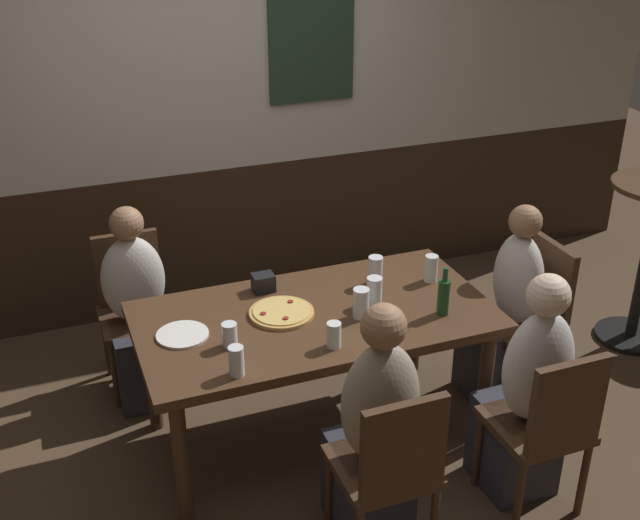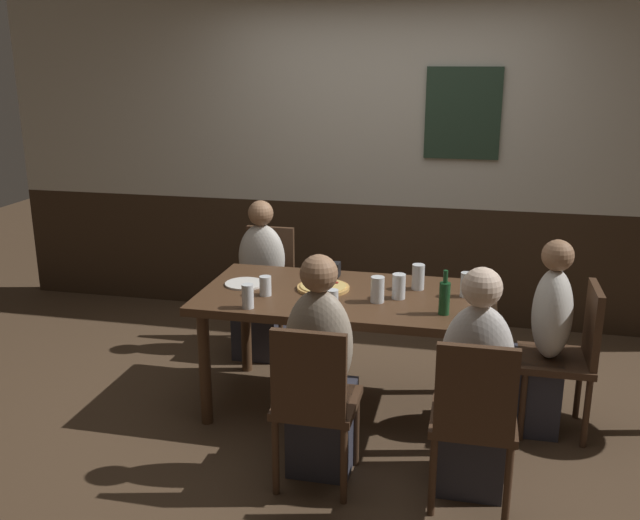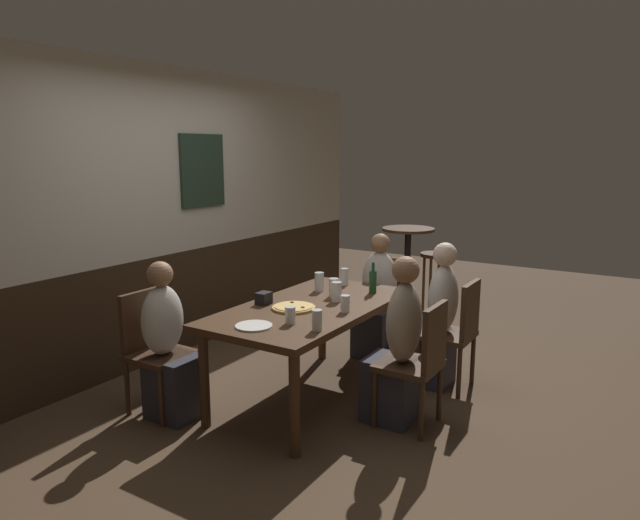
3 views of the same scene
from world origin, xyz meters
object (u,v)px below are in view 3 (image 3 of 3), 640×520
(pint_glass_pale, at_px, (344,278))
(beer_bottle_green, at_px, (373,281))
(chair_mid_near, at_px, (419,358))
(tumbler_short, at_px, (345,305))
(dining_table, at_px, (311,315))
(pint_glass_stout, at_px, (334,289))
(tumbler_water, at_px, (290,316))
(plate_white_large, at_px, (254,326))
(person_left_far, at_px, (169,353))
(chair_head_east, at_px, (385,299))
(highball_clear, at_px, (336,293))
(side_bar_table, at_px, (407,267))
(chair_right_near, at_px, (456,329))
(person_right_near, at_px, (437,326))
(condiment_caddy, at_px, (264,298))
(bar_stool, at_px, (435,266))
(chair_left_far, at_px, (153,345))
(beer_glass_tall, at_px, (317,322))
(beer_glass_half, at_px, (319,283))
(person_head_east, at_px, (377,305))
(person_mid_near, at_px, (397,353))
(pizza, at_px, (294,307))

(pint_glass_pale, distance_m, beer_bottle_green, 0.34)
(chair_mid_near, xyz_separation_m, tumbler_short, (-0.02, 0.56, 0.30))
(dining_table, xyz_separation_m, pint_glass_stout, (0.31, -0.02, 0.14))
(tumbler_water, bearing_deg, plate_white_large, 138.28)
(person_left_far, height_order, pint_glass_stout, person_left_far)
(chair_head_east, height_order, pint_glass_stout, pint_glass_stout)
(highball_clear, relative_size, side_bar_table, 0.14)
(chair_right_near, distance_m, person_right_near, 0.16)
(chair_mid_near, bearing_deg, tumbler_water, 122.16)
(beer_bottle_green, xyz_separation_m, condiment_caddy, (-0.74, 0.54, -0.05))
(bar_stool, bearing_deg, chair_mid_near, -161.41)
(chair_left_far, distance_m, plate_white_large, 0.88)
(beer_glass_tall, bearing_deg, chair_left_far, 102.29)
(dining_table, distance_m, highball_clear, 0.27)
(highball_clear, bearing_deg, person_right_near, -46.68)
(beer_glass_half, distance_m, condiment_caddy, 0.58)
(person_right_near, xyz_separation_m, pint_glass_pale, (-0.07, 0.81, 0.31))
(person_head_east, bearing_deg, highball_clear, -173.41)
(person_head_east, xyz_separation_m, highball_clear, (-0.92, -0.11, 0.33))
(pint_glass_stout, xyz_separation_m, beer_glass_half, (0.09, 0.19, 0.00))
(chair_left_far, height_order, person_right_near, person_right_near)
(dining_table, height_order, person_head_east, person_head_east)
(tumbler_short, height_order, side_bar_table, side_bar_table)
(condiment_caddy, bearing_deg, person_mid_near, -80.99)
(chair_right_near, xyz_separation_m, pint_glass_stout, (-0.45, 0.85, 0.31))
(plate_white_large, bearing_deg, person_right_near, -27.61)
(person_left_far, bearing_deg, person_head_east, -20.54)
(chair_head_east, distance_m, person_left_far, 2.16)
(beer_bottle_green, xyz_separation_m, bar_stool, (2.09, 0.25, -0.27))
(chair_right_near, bearing_deg, chair_mid_near, 180.00)
(dining_table, distance_m, person_head_east, 1.13)
(person_right_near, bearing_deg, person_left_far, 137.19)
(person_head_east, height_order, pint_glass_stout, person_head_east)
(chair_mid_near, relative_size, person_right_near, 0.75)
(pizza, relative_size, highball_clear, 2.12)
(pint_glass_stout, height_order, side_bar_table, side_bar_table)
(chair_left_far, bearing_deg, condiment_caddy, -42.66)
(tumbler_water, relative_size, beer_glass_half, 0.75)
(person_mid_near, xyz_separation_m, person_right_near, (0.76, 0.00, -0.01))
(person_mid_near, relative_size, person_left_far, 1.06)
(side_bar_table, bearing_deg, chair_right_near, -144.27)
(person_mid_near, bearing_deg, chair_right_near, -11.95)
(chair_right_near, height_order, highball_clear, highball_clear)
(pint_glass_pale, height_order, highball_clear, highball_clear)
(pizza, height_order, side_bar_table, side_bar_table)
(pint_glass_pale, distance_m, side_bar_table, 1.54)
(tumbler_water, bearing_deg, beer_glass_half, 19.85)
(person_head_east, height_order, beer_bottle_green, person_head_east)
(tumbler_water, xyz_separation_m, pint_glass_pale, (1.15, 0.24, 0.01))
(person_right_near, bearing_deg, plate_white_large, 152.39)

